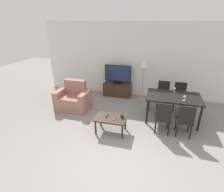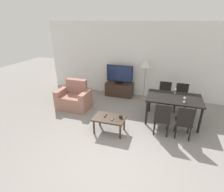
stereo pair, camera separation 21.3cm
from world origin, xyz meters
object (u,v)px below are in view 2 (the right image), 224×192
dining_chair_near_right (184,121)px  floor_lamp (146,64)px  dining_table (174,100)px  wine_glass_center (175,90)px  coffee_table (109,119)px  dining_chair_far_left (164,95)px  dining_chair_far (181,96)px  remote_secondary (105,116)px  cup_white_near (121,116)px  tv_stand (119,89)px  armchair (74,99)px  tv (120,74)px  wine_glass_left (185,98)px  dining_chair_near (162,118)px  remote_primary (112,119)px

dining_chair_near_right → floor_lamp: bearing=121.6°
dining_table → wine_glass_center: bearing=86.0°
coffee_table → dining_chair_far_left: bearing=54.9°
dining_chair_far → remote_secondary: size_ratio=5.93×
dining_chair_far → cup_white_near: dining_chair_far is taller
dining_table → floor_lamp: size_ratio=0.96×
tv_stand → armchair: bearing=-129.0°
armchair → remote_secondary: (1.43, -0.95, 0.11)m
tv_stand → coffee_table: (0.39, -2.42, 0.12)m
tv_stand → dining_chair_far_left: dining_chair_far_left is taller
tv → dining_table: tv is taller
dining_chair_near_right → floor_lamp: (-1.24, 2.02, 0.85)m
coffee_table → dining_chair_far_left: (1.29, 1.84, 0.12)m
dining_chair_near_right → wine_glass_left: wine_glass_left is taller
coffee_table → remote_secondary: 0.14m
tv_stand → wine_glass_left: size_ratio=7.17×
dining_chair_near_right → dining_chair_far_left: same height
tv_stand → dining_chair_far_left: bearing=-19.1°
dining_chair_near_right → wine_glass_center: bearing=102.3°
armchair → dining_chair_near: (2.85, -0.71, 0.16)m
dining_chair_far → wine_glass_left: bearing=-90.9°
remote_secondary → tv_stand: bearing=96.5°
tv → coffee_table: (0.39, -2.42, -0.49)m
remote_secondary → dining_chair_near: bearing=9.8°
dining_chair_near → wine_glass_center: bearing=75.6°
coffee_table → dining_table: (1.55, 1.06, 0.31)m
remote_primary → wine_glass_center: 2.10m
remote_secondary → floor_lamp: bearing=73.1°
remote_primary → dining_chair_far_left: bearing=58.2°
dining_chair_near_right → dining_chair_far: bearing=90.0°
tv_stand → remote_secondary: 2.41m
floor_lamp → dining_chair_near: bearing=-70.3°
dining_table → dining_chair_far: (0.26, 0.78, -0.19)m
floor_lamp → dining_chair_far_left: bearing=-32.5°
dining_chair_near → wine_glass_center: size_ratio=6.10×
coffee_table → wine_glass_center: bearing=41.1°
dining_chair_near_right → wine_glass_center: (-0.24, 1.09, 0.37)m
remote_primary → wine_glass_center: (1.46, 1.44, 0.42)m
tv → wine_glass_left: tv is taller
floor_lamp → wine_glass_center: (1.00, -0.93, -0.48)m
dining_chair_far_left → remote_primary: bearing=-121.8°
dining_chair_far → dining_chair_far_left: same height
dining_chair_far → remote_secondary: (-1.93, -1.80, -0.05)m
dining_chair_near_right → dining_chair_far_left: 1.64m
dining_chair_near_right → dining_chair_far_left: bearing=108.4°
tv_stand → wine_glass_left: bearing=-36.3°
floor_lamp → cup_white_near: bearing=-97.3°
armchair → tv: tv is taller
dining_chair_near → remote_primary: 1.24m
tv_stand → dining_chair_near: dining_chair_near is taller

